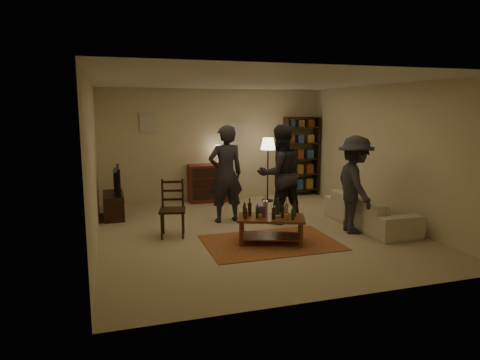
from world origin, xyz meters
name	(u,v)px	position (x,y,z in m)	size (l,w,h in m)	color
floor	(254,231)	(0.00, 0.00, 0.00)	(6.00, 6.00, 0.00)	#C6B793
room_shell	(188,126)	(-0.65, 2.98, 1.81)	(6.00, 6.00, 6.00)	beige
rug	(271,243)	(0.03, -0.78, 0.01)	(2.20, 1.50, 0.01)	brown
coffee_table	(270,220)	(0.02, -0.77, 0.40)	(1.24, 0.96, 0.79)	brown
dining_chair	(173,206)	(-1.47, 0.14, 0.54)	(0.52, 0.52, 1.02)	black
tv_stand	(114,199)	(-2.44, 1.80, 0.38)	(0.40, 1.00, 1.06)	black
dresser	(210,182)	(-0.19, 2.71, 0.48)	(1.00, 0.50, 1.36)	maroon
bookshelf	(301,155)	(2.25, 2.78, 1.03)	(0.90, 0.34, 2.02)	black
floor_lamp	(268,148)	(1.16, 2.32, 1.30)	(0.36, 0.36, 1.54)	black
sofa	(370,211)	(2.20, -0.40, 0.30)	(2.08, 0.81, 0.61)	beige
person_left	(226,174)	(-0.32, 0.78, 0.96)	(0.70, 0.46, 1.92)	#26272E
person_right	(280,174)	(0.68, 0.42, 0.96)	(0.94, 0.73, 1.93)	#23232A
person_by_sofa	(355,185)	(1.70, -0.63, 0.88)	(1.14, 0.65, 1.76)	#292931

